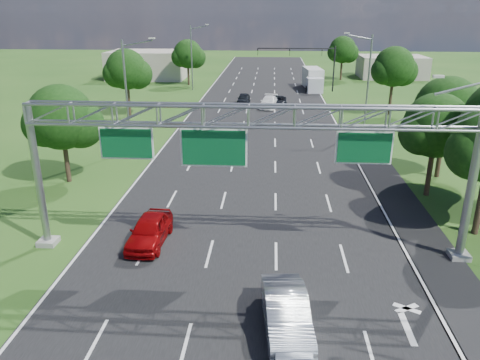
# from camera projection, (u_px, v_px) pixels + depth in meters

# --- Properties ---
(ground) EXTENTS (220.00, 220.00, 0.00)m
(ground) POSITION_uv_depth(u_px,v_px,m) (255.00, 154.00, 42.48)
(ground) COLOR #204915
(ground) RESTS_ON ground
(road) EXTENTS (18.00, 180.00, 0.02)m
(road) POSITION_uv_depth(u_px,v_px,m) (255.00, 154.00, 42.48)
(road) COLOR black
(road) RESTS_ON ground
(road_flare) EXTENTS (3.00, 30.00, 0.02)m
(road_flare) POSITION_uv_depth(u_px,v_px,m) (422.00, 239.00, 26.85)
(road_flare) COLOR black
(road_flare) RESTS_ON ground
(sign_gantry) EXTENTS (23.50, 1.00, 9.56)m
(sign_gantry) POSITION_uv_depth(u_px,v_px,m) (250.00, 128.00, 23.23)
(sign_gantry) COLOR gray
(sign_gantry) RESTS_ON ground
(traffic_signal) EXTENTS (12.21, 0.24, 7.00)m
(traffic_signal) POSITION_uv_depth(u_px,v_px,m) (312.00, 58.00, 72.99)
(traffic_signal) COLOR black
(traffic_signal) RESTS_ON ground
(streetlight_l_near) EXTENTS (2.97, 0.22, 10.16)m
(streetlight_l_near) POSITION_uv_depth(u_px,v_px,m) (128.00, 91.00, 41.28)
(streetlight_l_near) COLOR gray
(streetlight_l_near) RESTS_ON ground
(streetlight_l_far) EXTENTS (2.97, 0.22, 10.16)m
(streetlight_l_far) POSITION_uv_depth(u_px,v_px,m) (193.00, 55.00, 74.04)
(streetlight_l_far) COLOR gray
(streetlight_l_far) RESTS_ON ground
(streetlight_r_mid) EXTENTS (2.97, 0.22, 10.16)m
(streetlight_r_mid) POSITION_uv_depth(u_px,v_px,m) (367.00, 78.00, 49.20)
(streetlight_r_mid) COLOR gray
(streetlight_r_mid) RESTS_ON ground
(tree_verge_la) EXTENTS (5.76, 4.80, 7.40)m
(tree_verge_la) POSITION_uv_depth(u_px,v_px,m) (63.00, 120.00, 34.27)
(tree_verge_la) COLOR #2D2116
(tree_verge_la) RESTS_ON ground
(tree_verge_lb) EXTENTS (5.76, 4.80, 8.06)m
(tree_verge_lb) POSITION_uv_depth(u_px,v_px,m) (127.00, 71.00, 55.71)
(tree_verge_lb) COLOR #2D2116
(tree_verge_lb) RESTS_ON ground
(tree_verge_lc) EXTENTS (5.76, 4.80, 7.62)m
(tree_verge_lc) POSITION_uv_depth(u_px,v_px,m) (188.00, 55.00, 79.07)
(tree_verge_lc) COLOR #2D2116
(tree_verge_lc) RESTS_ON ground
(tree_verge_rd) EXTENTS (5.76, 4.80, 8.28)m
(tree_verge_rd) POSITION_uv_depth(u_px,v_px,m) (394.00, 69.00, 56.40)
(tree_verge_rd) COLOR #2D2116
(tree_verge_rd) RESTS_ON ground
(tree_verge_re) EXTENTS (5.76, 4.80, 7.84)m
(tree_verge_re) POSITION_uv_depth(u_px,v_px,m) (343.00, 51.00, 84.76)
(tree_verge_re) COLOR #2D2116
(tree_verge_re) RESTS_ON ground
(building_left) EXTENTS (14.00, 10.00, 5.00)m
(building_left) POSITION_uv_depth(u_px,v_px,m) (148.00, 65.00, 87.96)
(building_left) COLOR #AA9E8E
(building_left) RESTS_ON ground
(building_right) EXTENTS (12.00, 9.00, 4.00)m
(building_right) POSITION_uv_depth(u_px,v_px,m) (391.00, 67.00, 88.94)
(building_right) COLOR #AA9E8E
(building_right) RESTS_ON ground
(red_coupe) EXTENTS (2.04, 4.74, 1.59)m
(red_coupe) POSITION_uv_depth(u_px,v_px,m) (150.00, 230.00, 26.19)
(red_coupe) COLOR #8F0608
(red_coupe) RESTS_ON ground
(silver_sedan) EXTENTS (2.24, 5.15, 1.65)m
(silver_sedan) POSITION_uv_depth(u_px,v_px,m) (286.00, 313.00, 19.02)
(silver_sedan) COLOR #B0B5BC
(silver_sedan) RESTS_ON ground
(car_queue_a) EXTENTS (2.67, 5.31, 1.48)m
(car_queue_a) POSITION_uv_depth(u_px,v_px,m) (269.00, 102.00, 62.18)
(car_queue_a) COLOR white
(car_queue_a) RESTS_ON ground
(car_queue_b) EXTENTS (1.98, 4.28, 1.19)m
(car_queue_b) POSITION_uv_depth(u_px,v_px,m) (279.00, 101.00, 63.77)
(car_queue_b) COLOR black
(car_queue_b) RESTS_ON ground
(car_queue_c) EXTENTS (1.75, 4.23, 1.43)m
(car_queue_c) POSITION_uv_depth(u_px,v_px,m) (244.00, 99.00, 64.56)
(car_queue_c) COLOR black
(car_queue_c) RESTS_ON ground
(box_truck) EXTENTS (3.17, 8.91, 3.29)m
(box_truck) POSITION_uv_depth(u_px,v_px,m) (313.00, 79.00, 76.11)
(box_truck) COLOR silver
(box_truck) RESTS_ON ground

